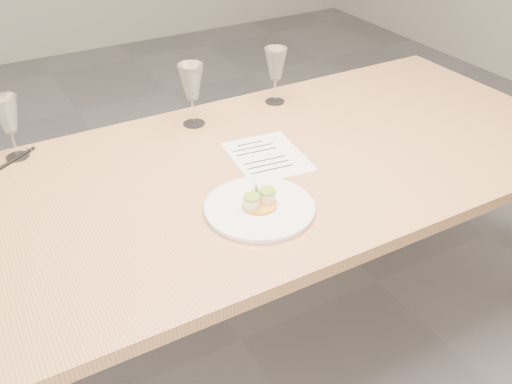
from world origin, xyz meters
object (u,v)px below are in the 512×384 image
dinner_plate (260,207)px  ballpoint_pen (16,158)px  wine_glass_1 (191,83)px  wine_glass_2 (276,65)px  wine_glass_0 (7,116)px  dining_table (238,190)px  recipe_sheet (267,156)px

dinner_plate → ballpoint_pen: bearing=130.5°
wine_glass_1 → dinner_plate: bearing=-96.3°
wine_glass_1 → wine_glass_2: (0.35, 0.02, -0.01)m
dinner_plate → wine_glass_0: wine_glass_0 is taller
dining_table → ballpoint_pen: 0.71m
dining_table → ballpoint_pen: (-0.58, 0.41, 0.07)m
wine_glass_2 → dinner_plate: bearing=-124.6°
dining_table → wine_glass_2: bearing=46.0°
dinner_plate → wine_glass_1: (0.06, 0.58, 0.14)m
dining_table → wine_glass_0: wine_glass_0 is taller
dining_table → dinner_plate: (-0.04, -0.21, 0.08)m
dining_table → dinner_plate: dinner_plate is taller
wine_glass_0 → wine_glass_2: size_ratio=0.98×
recipe_sheet → wine_glass_2: wine_glass_2 is taller
ballpoint_pen → recipe_sheet: bearing=-63.1°
dinner_plate → ballpoint_pen: 0.82m
recipe_sheet → dining_table: bearing=-158.5°
dinner_plate → ballpoint_pen: size_ratio=2.29×
wine_glass_0 → wine_glass_1: size_ratio=0.94×
wine_glass_2 → dining_table: bearing=-134.0°
recipe_sheet → wine_glass_2: bearing=61.9°
dining_table → recipe_sheet: size_ratio=7.87×
dining_table → wine_glass_0: bearing=143.1°
wine_glass_2 → wine_glass_1: bearing=-177.0°
ballpoint_pen → wine_glass_1: wine_glass_1 is taller
recipe_sheet → wine_glass_0: wine_glass_0 is taller
dinner_plate → recipe_sheet: bearing=55.4°
dining_table → ballpoint_pen: size_ratio=17.82×
wine_glass_0 → ballpoint_pen: bearing=-113.4°
dinner_plate → wine_glass_1: wine_glass_1 is taller
ballpoint_pen → dinner_plate: bearing=-84.5°
wine_glass_2 → wine_glass_0: bearing=177.1°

